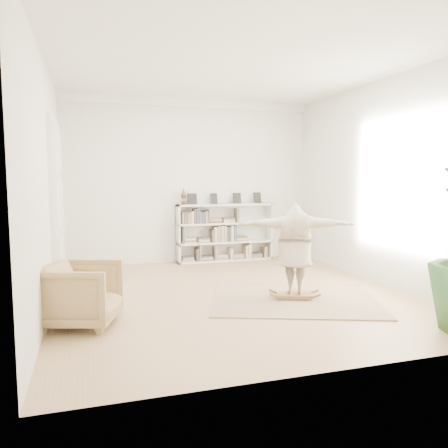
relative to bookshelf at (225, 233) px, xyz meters
name	(u,v)px	position (x,y,z in m)	size (l,w,h in m)	color
floor	(232,294)	(-0.74, -2.82, -0.64)	(6.00, 6.00, 0.00)	tan
room_shell	(190,103)	(-0.74, 0.12, 2.87)	(6.00, 6.00, 6.00)	silver
doors	(57,206)	(-3.45, -1.52, 0.76)	(0.09, 1.78, 2.92)	white
bookshelf	(225,233)	(0.00, 0.00, 0.00)	(2.20, 0.35, 1.64)	silver
armchair	(82,294)	(-3.04, -3.68, -0.23)	(0.87, 0.89, 0.81)	tan
rug	(294,299)	(0.09, -3.39, -0.63)	(2.50, 2.00, 0.02)	tan
rocker_board	(294,295)	(0.09, -3.39, -0.56)	(0.61, 0.48, 0.11)	brown
person	(295,246)	(0.09, -3.39, 0.20)	(1.73, 0.47, 1.41)	tan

